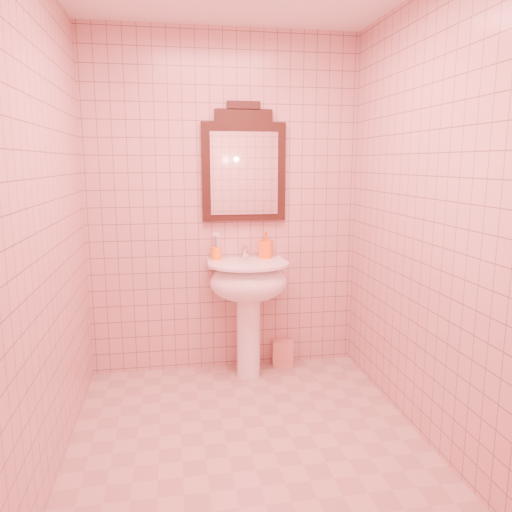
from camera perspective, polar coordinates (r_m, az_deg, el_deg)
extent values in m
plane|color=tan|center=(3.04, -0.93, -20.39)|extent=(2.20, 2.20, 0.00)
cube|color=#CB998D|center=(3.71, -3.61, 5.73)|extent=(2.00, 0.02, 2.50)
cylinder|color=white|center=(3.70, -0.88, -8.55)|extent=(0.17, 0.17, 0.70)
ellipsoid|color=white|center=(3.58, -0.84, -3.05)|extent=(0.56, 0.46, 0.28)
cube|color=white|center=(3.71, -1.24, -0.73)|extent=(0.56, 0.15, 0.05)
cylinder|color=white|center=(3.55, -0.85, -0.93)|extent=(0.58, 0.58, 0.02)
cylinder|color=white|center=(3.70, -1.25, 0.41)|extent=(0.04, 0.04, 0.09)
cylinder|color=white|center=(3.64, -1.12, 0.80)|extent=(0.02, 0.10, 0.02)
cylinder|color=white|center=(3.59, -1.00, 0.36)|extent=(0.02, 0.02, 0.04)
cube|color=white|center=(3.70, -1.27, 1.28)|extent=(0.02, 0.07, 0.01)
cube|color=black|center=(3.69, -1.40, 9.56)|extent=(0.61, 0.05, 0.71)
cube|color=black|center=(3.70, -1.43, 15.76)|extent=(0.41, 0.05, 0.09)
cube|color=black|center=(3.71, -1.44, 16.82)|extent=(0.24, 0.05, 0.06)
cube|color=white|center=(3.66, -1.33, 9.40)|extent=(0.49, 0.01, 0.59)
cylinder|color=orange|center=(3.66, -4.57, 0.29)|extent=(0.08, 0.08, 0.10)
cylinder|color=silver|center=(3.66, -4.31, 0.92)|extent=(0.01, 0.01, 0.18)
cylinder|color=#338CD8|center=(3.67, -4.60, 0.96)|extent=(0.01, 0.01, 0.18)
cylinder|color=#E5334C|center=(3.66, -4.85, 0.91)|extent=(0.01, 0.01, 0.18)
cylinder|color=#3FBF59|center=(3.64, -4.55, 0.87)|extent=(0.01, 0.01, 0.18)
imported|color=orange|center=(3.71, 1.16, 1.27)|extent=(0.12, 0.12, 0.20)
cube|color=tan|center=(3.99, 3.07, -10.98)|extent=(0.17, 0.13, 0.19)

